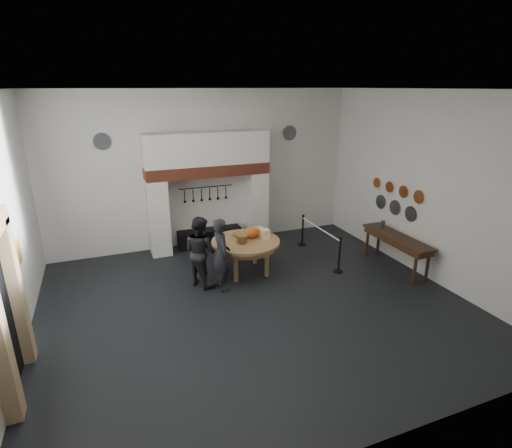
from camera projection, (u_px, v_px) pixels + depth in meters
name	position (u px, v px, depth m)	size (l,w,h in m)	color
floor	(255.00, 304.00, 8.82)	(9.00, 8.00, 0.02)	black
ceiling	(254.00, 89.00, 7.35)	(9.00, 8.00, 0.02)	silver
wall_back	(205.00, 170.00, 11.60)	(9.00, 0.02, 4.50)	silver
wall_front	(381.00, 299.00, 4.57)	(9.00, 0.02, 4.50)	silver
wall_right	(428.00, 187.00, 9.64)	(0.02, 8.00, 4.50)	silver
chimney_pier_left	(158.00, 217.00, 11.17)	(0.55, 0.70, 2.15)	silver
chimney_pier_right	(256.00, 206.00, 12.19)	(0.55, 0.70, 2.15)	silver
hearth_brick_band	(208.00, 170.00, 11.27)	(3.50, 0.72, 0.32)	#9E442B
chimney_hood	(207.00, 148.00, 11.08)	(3.50, 0.70, 0.90)	silver
iron_range	(210.00, 237.00, 12.01)	(1.90, 0.45, 0.50)	black
utensil_rail	(206.00, 187.00, 11.70)	(0.02, 0.02, 1.60)	black
door_recess	(2.00, 319.00, 5.99)	(0.04, 1.10, 2.50)	black
door_jamb_far	(15.00, 293.00, 6.62)	(0.22, 0.30, 2.60)	tan
wall_plaque	(18.00, 253.00, 7.46)	(0.05, 0.34, 0.44)	gold
work_table	(246.00, 242.00, 10.06)	(1.73, 1.73, 0.07)	tan
pumpkin	(252.00, 232.00, 10.15)	(0.36, 0.36, 0.31)	#CD651D
cheese_block_big	(265.00, 234.00, 10.14)	(0.22, 0.22, 0.24)	#F8DD94
cheese_block_small	(260.00, 231.00, 10.40)	(0.18, 0.18, 0.20)	#DBD083
wicker_basket	(242.00, 239.00, 9.83)	(0.32, 0.32, 0.22)	olive
bread_loaf	(237.00, 234.00, 10.30)	(0.31, 0.18, 0.13)	#AC6C3D
visitor_near	(221.00, 255.00, 9.21)	(0.64, 0.42, 1.75)	black
visitor_far	(200.00, 251.00, 9.43)	(0.83, 0.65, 1.71)	black
side_table	(397.00, 237.00, 10.29)	(0.55, 2.20, 0.06)	#3B2715
pewter_jug	(383.00, 225.00, 10.77)	(0.12, 0.12, 0.22)	#49494D
copper_pan_a	(419.00, 197.00, 9.90)	(0.34, 0.34, 0.03)	#C6662D
copper_pan_b	(403.00, 192.00, 10.38)	(0.32, 0.32, 0.03)	#C6662D
copper_pan_c	(390.00, 187.00, 10.87)	(0.30, 0.30, 0.03)	#C6662D
copper_pan_d	(377.00, 183.00, 11.35)	(0.28, 0.28, 0.03)	#C6662D
pewter_plate_left	(411.00, 214.00, 10.24)	(0.40, 0.40, 0.03)	#4C4C51
pewter_plate_mid	(395.00, 208.00, 10.77)	(0.40, 0.40, 0.03)	#4C4C51
pewter_plate_right	(381.00, 202.00, 11.30)	(0.40, 0.40, 0.03)	#4C4C51
pewter_plate_back_left	(102.00, 141.00, 10.32)	(0.44, 0.44, 0.03)	#4C4C51
pewter_plate_back_right	(290.00, 133.00, 12.19)	(0.44, 0.44, 0.03)	#4C4C51
barrier_post_near	(339.00, 256.00, 10.19)	(0.05, 0.05, 0.90)	black
barrier_post_far	(303.00, 231.00, 11.95)	(0.05, 0.05, 0.90)	black
barrier_rope	(320.00, 229.00, 10.94)	(0.04, 0.04, 2.00)	white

